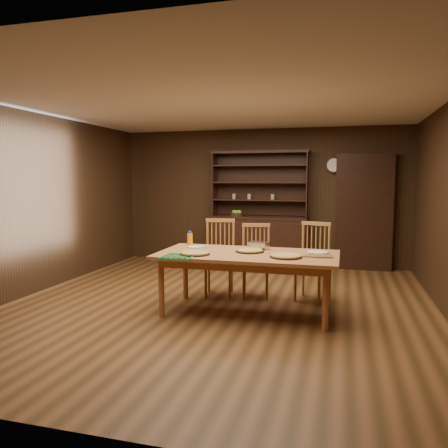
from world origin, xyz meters
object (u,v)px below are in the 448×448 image
(china_hutch, at_px, (259,234))
(dining_table, at_px, (247,259))
(chair_center, at_px, (256,258))
(chair_right, at_px, (313,259))
(chair_left, at_px, (220,254))
(juice_bottle, at_px, (190,239))

(china_hutch, relative_size, dining_table, 1.00)
(dining_table, bearing_deg, chair_center, 94.00)
(china_hutch, xyz_separation_m, chair_right, (1.16, -2.09, -0.03))
(chair_center, bearing_deg, chair_left, 174.72)
(juice_bottle, bearing_deg, chair_left, 56.48)
(chair_left, distance_m, chair_right, 1.32)
(chair_right, xyz_separation_m, juice_bottle, (-1.61, -0.51, 0.28))
(chair_left, bearing_deg, dining_table, -63.42)
(chair_left, xyz_separation_m, chair_right, (1.32, 0.07, -0.01))
(china_hutch, bearing_deg, juice_bottle, -99.70)
(chair_right, bearing_deg, china_hutch, 133.96)
(china_hutch, relative_size, juice_bottle, 10.66)
(chair_right, height_order, juice_bottle, chair_right)
(china_hutch, bearing_deg, dining_table, -81.85)
(juice_bottle, bearing_deg, chair_right, 17.66)
(chair_center, xyz_separation_m, chair_right, (0.80, 0.02, 0.02))
(chair_left, xyz_separation_m, juice_bottle, (-0.29, -0.44, 0.27))
(chair_center, bearing_deg, dining_table, -96.52)
(dining_table, distance_m, chair_left, 0.99)
(chair_left, relative_size, chair_center, 1.06)
(chair_center, bearing_deg, china_hutch, 89.26)
(dining_table, distance_m, juice_bottle, 0.95)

